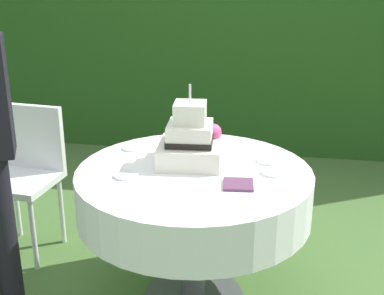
# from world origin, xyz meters

# --- Properties ---
(foliage_hedge) EXTENTS (5.12, 0.55, 2.41)m
(foliage_hedge) POSITION_xyz_m (0.00, 2.53, 1.20)
(foliage_hedge) COLOR #234C19
(foliage_hedge) RESTS_ON ground_plane
(cake_table) EXTENTS (1.16, 1.16, 0.74)m
(cake_table) POSITION_xyz_m (0.00, 0.00, 0.61)
(cake_table) COLOR #4C4C51
(cake_table) RESTS_ON ground_plane
(wedding_cake) EXTENTS (0.33, 0.33, 0.40)m
(wedding_cake) POSITION_xyz_m (-0.03, 0.10, 0.85)
(wedding_cake) COLOR silver
(wedding_cake) RESTS_ON cake_table
(serving_plate_near) EXTENTS (0.12, 0.12, 0.01)m
(serving_plate_near) POSITION_xyz_m (-0.31, -0.13, 0.74)
(serving_plate_near) COLOR white
(serving_plate_near) RESTS_ON cake_table
(serving_plate_far) EXTENTS (0.12, 0.12, 0.01)m
(serving_plate_far) POSITION_xyz_m (0.36, 0.17, 0.74)
(serving_plate_far) COLOR white
(serving_plate_far) RESTS_ON cake_table
(serving_plate_left) EXTENTS (0.12, 0.12, 0.01)m
(serving_plate_left) POSITION_xyz_m (0.38, 0.02, 0.74)
(serving_plate_left) COLOR white
(serving_plate_left) RESTS_ON cake_table
(serving_plate_right) EXTENTS (0.11, 0.11, 0.01)m
(serving_plate_right) POSITION_xyz_m (-0.38, 0.24, 0.74)
(serving_plate_right) COLOR white
(serving_plate_right) RESTS_ON cake_table
(napkin_stack) EXTENTS (0.15, 0.15, 0.01)m
(napkin_stack) POSITION_xyz_m (0.23, -0.15, 0.75)
(napkin_stack) COLOR #603856
(napkin_stack) RESTS_ON cake_table
(garden_chair) EXTENTS (0.44, 0.44, 0.89)m
(garden_chair) POSITION_xyz_m (-1.08, 0.39, 0.54)
(garden_chair) COLOR white
(garden_chair) RESTS_ON ground_plane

